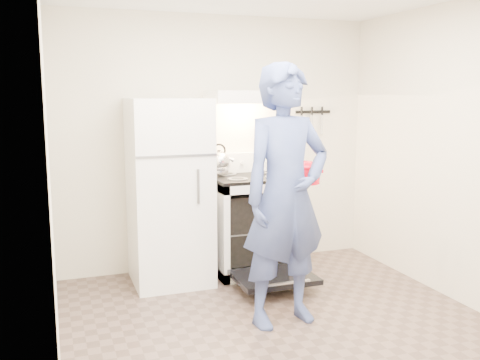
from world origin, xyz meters
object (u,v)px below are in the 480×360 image
at_px(dutch_oven, 301,174).
at_px(stove_body, 251,225).
at_px(person, 286,196).
at_px(tea_kettle, 219,160).
at_px(refrigerator, 169,192).

bearing_deg(dutch_oven, stove_body, 98.16).
xyz_separation_m(person, dutch_oven, (0.30, 0.36, 0.10)).
distance_m(tea_kettle, person, 1.34).
bearing_deg(dutch_oven, refrigerator, 138.37).
bearing_deg(tea_kettle, refrigerator, -164.46).
height_order(refrigerator, person, person).
bearing_deg(refrigerator, tea_kettle, 15.54).
height_order(refrigerator, tea_kettle, refrigerator).
distance_m(refrigerator, tea_kettle, 0.60).
bearing_deg(stove_body, person, -98.45).
distance_m(stove_body, dutch_oven, 1.06).
height_order(refrigerator, dutch_oven, refrigerator).
relative_size(refrigerator, dutch_oven, 4.53).
height_order(stove_body, person, person).
bearing_deg(refrigerator, person, -62.05).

